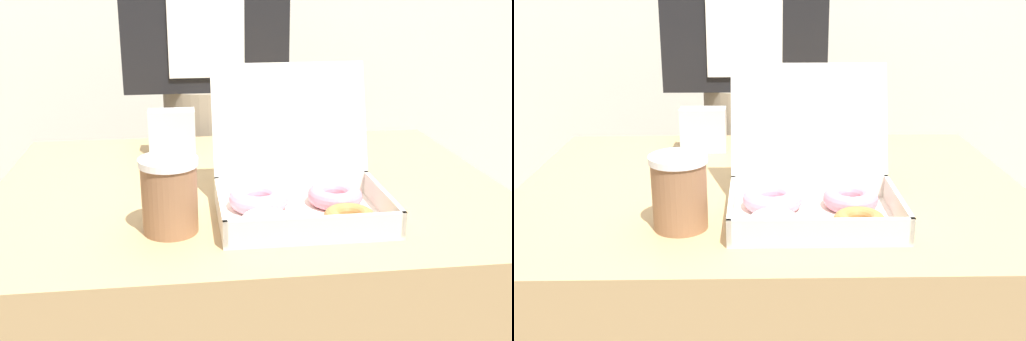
# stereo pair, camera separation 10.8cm
# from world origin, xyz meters

# --- Properties ---
(donut_box) EXTENTS (0.30, 0.29, 0.25)m
(donut_box) POSITION_xyz_m (0.07, -0.16, 0.80)
(donut_box) COLOR silver
(donut_box) RESTS_ON table
(coffee_cup) EXTENTS (0.10, 0.10, 0.13)m
(coffee_cup) POSITION_xyz_m (-0.16, -0.21, 0.82)
(coffee_cup) COLOR #8C6042
(coffee_cup) RESTS_ON table
(napkin_holder) EXTENTS (0.11, 0.05, 0.11)m
(napkin_holder) POSITION_xyz_m (-0.16, 0.25, 0.81)
(napkin_holder) COLOR silver
(napkin_holder) RESTS_ON table
(person_customer) EXTENTS (0.46, 0.25, 1.65)m
(person_customer) POSITION_xyz_m (-0.06, 0.59, 0.89)
(person_customer) COLOR gray
(person_customer) RESTS_ON ground_plane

